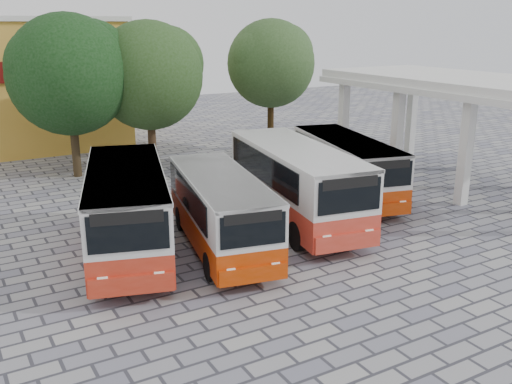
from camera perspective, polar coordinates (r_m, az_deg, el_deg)
ground at (r=21.06m, az=9.40°, el=-5.81°), size 90.00×90.00×0.00m
terminal_shelter at (r=29.98m, az=20.86°, el=9.74°), size 6.80×15.80×5.40m
bus_far_left at (r=20.53m, az=-12.78°, el=-1.32°), size 4.92×9.03×3.07m
bus_centre_left at (r=20.44m, az=-3.53°, el=-1.57°), size 3.80×7.95×2.74m
bus_centre_right at (r=23.20m, az=4.03°, el=1.26°), size 4.09×9.11×3.16m
bus_far_right at (r=26.79m, az=9.02°, el=2.77°), size 4.18×8.26×2.82m
tree_left at (r=31.27m, az=-18.12°, el=11.48°), size 6.53×6.21×8.49m
tree_middle at (r=32.42m, az=-10.59°, el=11.73°), size 6.26×5.96×8.13m
tree_right at (r=36.70m, az=1.58°, el=13.00°), size 5.78×5.50×8.21m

